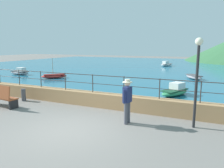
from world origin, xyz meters
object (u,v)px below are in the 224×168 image
Objects in this scene: lamp_post at (197,69)px; boat_1 at (54,76)px; boat_0 at (166,64)px; boat_5 at (194,77)px; person_walking at (127,99)px; bench_main at (1,96)px; bollard at (24,95)px; boat_3 at (20,72)px; boat_4 at (175,91)px.

lamp_post reaches higher than boat_1.
boat_5 is (4.76, -12.18, -0.07)m from boat_0.
lamp_post is 12.72m from boat_5.
person_walking is 0.53× the size of lamp_post.
lamp_post reaches higher than person_walking.
bench_main is at bearing -97.12° from boat_0.
bollard is at bearing 89.29° from bench_main.
bench_main is 9.56m from boat_1.
boat_3 is at bearing 155.16° from lamp_post.
person_walking is at bearing -96.50° from boat_5.
lamp_post reaches higher than boat_3.
boat_1 is 0.93× the size of boat_4.
bollard is 8.32m from boat_1.
lamp_post is at bearing 14.74° from person_walking.
boat_1 is at bearing 114.12° from bench_main.
bollard is at bearing -97.48° from boat_0.
boat_5 is (11.88, 4.87, -0.01)m from boat_1.
boat_5 is (-0.90, 12.54, -1.94)m from lamp_post.
lamp_post is 19.54m from boat_3.
person_walking reaches higher than boat_3.
bollard is 8.77m from boat_4.
lamp_post is at bearing 6.75° from bench_main.
boat_1 reaches higher than bench_main.
boat_5 is (1.50, 13.17, -0.72)m from person_walking.
boat_3 is at bearing 150.00° from person_walking.
person_walking is 5.74m from boat_4.
person_walking is 17.62m from boat_3.
boat_0 is at bearing 54.06° from boat_3.
bench_main reaches higher than bollard.
boat_1 reaches higher than boat_4.
person_walking is 0.72× the size of boat_5.
lamp_post is 1.41× the size of boat_3.
bollard is 0.29× the size of boat_1.
boat_3 is at bearing -165.40° from boat_5.
boat_3 is at bearing 168.91° from boat_4.
bench_main is 0.76× the size of boat_1.
boat_5 is at bearing 83.50° from person_walking.
boat_1 is 4.90m from boat_3.
boat_0 reaches higher than bollard.
boat_0 is 20.17m from boat_4.
boat_5 is at bearing 86.03° from boat_4.
bench_main is at bearing -120.41° from boat_5.
boat_0 is (-3.26, 25.35, -0.65)m from person_walking.
boat_5 is at bearing 94.11° from lamp_post.
bollard is at bearing -41.72° from boat_3.
boat_0 is 18.47m from boat_1.
bollard is at bearing -61.88° from boat_1.
person_walking is 13.31m from boat_1.
boat_1 is at bearing -157.72° from boat_5.
boat_1 is at bearing -112.67° from boat_0.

